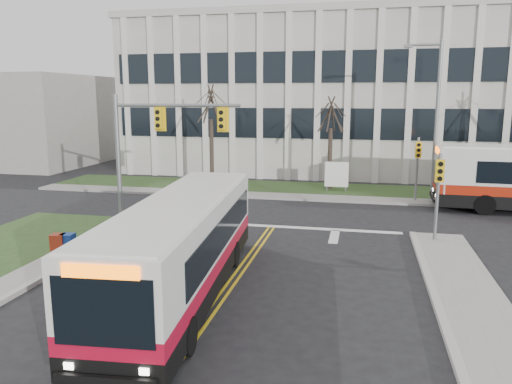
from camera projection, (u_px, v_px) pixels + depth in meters
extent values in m
plane|color=black|center=(226.00, 290.00, 15.91)|extent=(120.00, 120.00, 0.00)
cube|color=#9E9B93|center=(377.00, 200.00, 29.46)|extent=(44.00, 1.60, 0.14)
cube|color=#2C431C|center=(376.00, 192.00, 32.15)|extent=(44.00, 5.00, 0.12)
cube|color=beige|center=(376.00, 98.00, 42.57)|extent=(40.00, 16.00, 12.00)
cube|color=#9E9B93|center=(27.00, 120.00, 45.51)|extent=(12.00, 12.00, 8.00)
cylinder|color=slate|center=(118.00, 160.00, 23.75)|extent=(0.22, 0.22, 6.20)
cylinder|color=slate|center=(176.00, 105.00, 22.65)|extent=(6.00, 0.16, 0.16)
cube|color=yellow|center=(159.00, 119.00, 22.78)|extent=(0.34, 0.24, 0.92)
cube|color=yellow|center=(222.00, 119.00, 22.16)|extent=(0.34, 0.24, 0.92)
cylinder|color=slate|center=(437.00, 199.00, 20.79)|extent=(0.14, 0.14, 3.80)
cube|color=yellow|center=(440.00, 171.00, 20.37)|extent=(0.34, 0.24, 0.92)
cylinder|color=slate|center=(417.00, 170.00, 28.95)|extent=(0.14, 0.14, 3.80)
cube|color=yellow|center=(418.00, 150.00, 28.54)|extent=(0.34, 0.24, 0.92)
cylinder|color=slate|center=(436.00, 123.00, 28.92)|extent=(0.20, 0.20, 9.20)
cylinder|color=slate|center=(425.00, 45.00, 28.28)|extent=(1.80, 0.14, 0.14)
cube|color=slate|center=(408.00, 46.00, 28.48)|extent=(0.50, 0.25, 0.18)
cylinder|color=slate|center=(327.00, 185.00, 32.23)|extent=(0.08, 0.08, 1.00)
cylinder|color=slate|center=(346.00, 185.00, 31.98)|extent=(0.08, 0.08, 1.00)
cube|color=white|center=(337.00, 174.00, 31.98)|extent=(1.50, 0.12, 1.60)
cylinder|color=#42352B|center=(212.00, 153.00, 34.01)|extent=(0.28, 0.28, 4.62)
cylinder|color=#42352B|center=(330.00, 160.00, 32.59)|extent=(0.28, 0.28, 4.09)
cube|color=navy|center=(68.00, 246.00, 19.04)|extent=(0.53, 0.49, 0.95)
cube|color=maroon|center=(59.00, 246.00, 18.99)|extent=(0.57, 0.53, 0.95)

